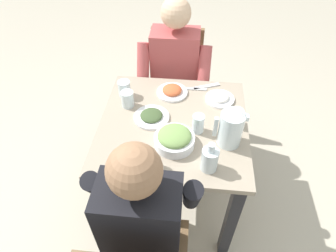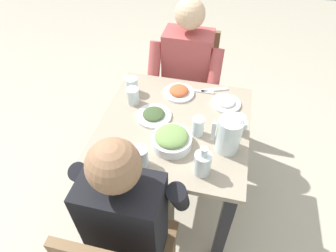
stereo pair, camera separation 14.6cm
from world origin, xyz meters
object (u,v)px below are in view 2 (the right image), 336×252
plate_yoghurt (226,103)px  water_glass_far_right (141,157)px  water_glass_near_right (238,124)px  plate_rice_curry (179,92)px  water_glass_far_left (133,96)px  diner_far (133,209)px  water_glass_near_left (132,85)px  plate_dolmas (154,115)px  dining_table (174,141)px  chair_near (189,82)px  diner_near (184,81)px  oil_carafe (202,164)px  water_glass_by_pitcher (198,126)px  salad_bowl (172,139)px  water_pitcher (229,135)px

plate_yoghurt → water_glass_far_right: water_glass_far_right is taller
water_glass_far_right → water_glass_near_right: 0.54m
plate_rice_curry → water_glass_far_left: size_ratio=1.93×
diner_far → water_glass_near_left: diner_far is taller
diner_far → plate_dolmas: 0.54m
dining_table → chair_near: bearing=-86.6°
diner_near → water_glass_far_right: diner_near is taller
water_glass_far_right → oil_carafe: bearing=-175.3°
water_glass_by_pitcher → salad_bowl: bearing=43.4°
water_glass_by_pitcher → water_glass_near_right: size_ratio=1.04×
water_glass_far_right → water_glass_near_right: (-0.43, -0.33, -0.00)m
plate_dolmas → water_glass_far_left: size_ratio=2.03×
plate_dolmas → water_glass_by_pitcher: (-0.26, 0.07, 0.04)m
water_glass_near_left → chair_near: bearing=-118.5°
diner_near → water_glass_near_right: size_ratio=11.60×
water_glass_by_pitcher → oil_carafe: 0.25m
diner_far → water_glass_far_left: diner_far is taller
water_glass_far_right → water_glass_near_left: bearing=-67.3°
plate_rice_curry → water_glass_far_left: 0.28m
water_pitcher → salad_bowl: water_pitcher is taller
water_pitcher → water_glass_far_left: water_pitcher is taller
water_glass_near_left → water_glass_near_right: 0.67m
diner_far → water_glass_near_right: bearing=-128.2°
salad_bowl → oil_carafe: oil_carafe is taller
chair_near → plate_dolmas: size_ratio=4.47×
water_glass_by_pitcher → water_glass_far_right: water_glass_far_right is taller
chair_near → water_glass_near_left: size_ratio=8.99×
dining_table → diner_far: (0.08, 0.50, 0.06)m
dining_table → water_glass_near_right: bearing=-176.3°
dining_table → water_glass_far_left: water_glass_far_left is taller
plate_dolmas → water_glass_by_pitcher: 0.27m
diner_far → water_glass_near_right: (-0.41, -0.52, 0.13)m
diner_near → plate_yoghurt: diner_near is taller
water_glass_by_pitcher → water_glass_far_right: bearing=49.3°
plate_dolmas → water_glass_near_left: (0.19, -0.19, 0.04)m
chair_near → water_glass_far_right: chair_near is taller
plate_yoghurt → water_glass_far_right: (0.35, 0.53, 0.04)m
chair_near → plate_dolmas: (0.08, 0.68, 0.24)m
water_glass_near_left → water_glass_near_right: water_glass_near_right is taller
water_glass_far_left → oil_carafe: bearing=139.0°
diner_near → plate_rice_curry: bearing=92.6°
chair_near → water_glass_near_right: bearing=118.7°
plate_dolmas → oil_carafe: bearing=135.4°
dining_table → chair_near: size_ratio=0.91×
chair_near → water_glass_by_pitcher: 0.83m
diner_far → diner_near: bearing=-92.1°
water_glass_near_left → water_glass_far_right: bearing=112.7°
water_glass_far_right → oil_carafe: 0.29m
plate_rice_curry → water_pitcher: bearing=130.9°
plate_yoghurt → water_glass_by_pitcher: bearing=65.5°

